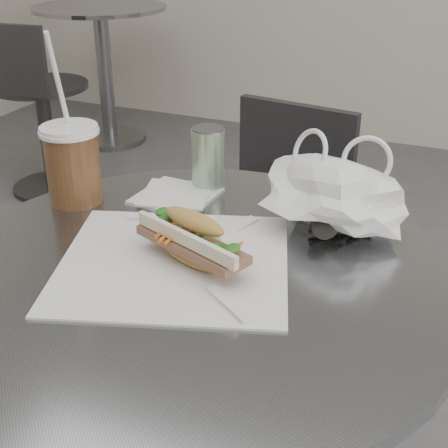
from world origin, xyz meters
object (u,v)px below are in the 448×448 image
at_px(banh_mi, 193,240).
at_px(sunglasses, 342,224).
at_px(bg_chair, 39,119).
at_px(iced_coffee, 73,163).
at_px(cafe_table, 197,412).
at_px(bg_table, 104,59).
at_px(chair_far, 264,276).
at_px(drink_can, 208,159).

height_order(banh_mi, sunglasses, banh_mi).
distance_m(bg_chair, iced_coffee, 1.84).
distance_m(cafe_table, iced_coffee, 0.47).
height_order(bg_table, bg_chair, bg_chair).
distance_m(bg_chair, banh_mi, 2.10).
bearing_deg(sunglasses, bg_chair, 102.96).
height_order(chair_far, bg_chair, bg_chair).
xyz_separation_m(cafe_table, banh_mi, (-0.00, 0.01, 0.31)).
height_order(bg_chair, drink_can, drink_can).
xyz_separation_m(bg_chair, banh_mi, (1.47, -1.45, 0.42)).
xyz_separation_m(chair_far, iced_coffee, (-0.18, -0.50, 0.47)).
height_order(chair_far, sunglasses, sunglasses).
bearing_deg(iced_coffee, banh_mi, -22.37).
distance_m(cafe_table, banh_mi, 0.31).
bearing_deg(bg_table, chair_far, -46.48).
bearing_deg(cafe_table, bg_table, 126.03).
xyz_separation_m(banh_mi, iced_coffee, (-0.28, 0.12, 0.03)).
distance_m(chair_far, drink_can, 0.58).
bearing_deg(bg_chair, chair_far, -38.04).
height_order(bg_table, banh_mi, banh_mi).
distance_m(bg_table, sunglasses, 2.70).
distance_m(cafe_table, bg_table, 2.72).
bearing_deg(banh_mi, bg_chair, 156.60).
relative_size(cafe_table, chair_far, 0.99).
relative_size(banh_mi, iced_coffee, 0.82).
relative_size(bg_chair, drink_can, 6.88).
bearing_deg(drink_can, chair_far, 91.05).
relative_size(bg_table, drink_can, 6.44).
xyz_separation_m(chair_far, bg_chair, (-1.37, 0.84, 0.01)).
distance_m(bg_table, banh_mi, 2.73).
bearing_deg(cafe_table, bg_chair, 135.22).
distance_m(chair_far, bg_chair, 1.60).
xyz_separation_m(bg_table, sunglasses, (1.77, -2.02, 0.29)).
bearing_deg(bg_table, cafe_table, -53.97).
bearing_deg(chair_far, drink_can, 99.91).
bearing_deg(chair_far, cafe_table, 108.30).
bearing_deg(banh_mi, chair_far, 120.44).
bearing_deg(banh_mi, drink_can, 131.06).
bearing_deg(chair_far, sunglasses, 130.82).
relative_size(cafe_table, banh_mi, 3.15).
height_order(chair_far, drink_can, drink_can).
height_order(banh_mi, iced_coffee, iced_coffee).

